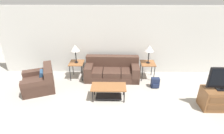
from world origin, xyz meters
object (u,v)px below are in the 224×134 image
object	(u,v)px
couch	(112,71)
armchair	(40,82)
table_lamp_left	(75,48)
backpack	(155,83)
tv_console	(219,99)
coffee_table	(109,90)
table_lamp_right	(149,49)
side_table_left	(77,64)
side_table_right	(148,64)

from	to	relation	value
couch	armchair	distance (m)	2.56
table_lamp_left	backpack	size ratio (longest dim) A/B	1.90
table_lamp_left	tv_console	size ratio (longest dim) A/B	0.70
armchair	coffee_table	size ratio (longest dim) A/B	1.21
couch	table_lamp_left	world-z (taller)	table_lamp_left
couch	backpack	world-z (taller)	couch
armchair	table_lamp_right	bearing A→B (deg)	11.99
side_table_left	tv_console	bearing A→B (deg)	-21.32
coffee_table	side_table_right	world-z (taller)	side_table_right
side_table_left	table_lamp_right	bearing A→B (deg)	0.00
couch	side_table_left	bearing A→B (deg)	179.22
side_table_left	side_table_right	bearing A→B (deg)	0.00
armchair	side_table_left	distance (m)	1.40
table_lamp_left	tv_console	bearing A→B (deg)	-21.32
table_lamp_left	couch	bearing A→B (deg)	-0.78
armchair	table_lamp_left	bearing A→B (deg)	35.56
side_table_right	table_lamp_left	xyz separation A→B (m)	(-2.64, 0.00, 0.62)
tv_console	armchair	bearing A→B (deg)	170.52
armchair	coffee_table	bearing A→B (deg)	-12.59
couch	side_table_right	xyz separation A→B (m)	(1.32, 0.02, 0.28)
side_table_right	table_lamp_left	size ratio (longest dim) A/B	0.95
side_table_left	table_lamp_left	distance (m)	0.62
table_lamp_left	armchair	bearing A→B (deg)	-144.44
table_lamp_left	backpack	bearing A→B (deg)	-12.80
couch	table_lamp_right	xyz separation A→B (m)	(1.32, 0.02, 0.89)
table_lamp_right	backpack	world-z (taller)	table_lamp_right
couch	coffee_table	bearing A→B (deg)	-94.01
tv_console	table_lamp_right	bearing A→B (deg)	135.75
coffee_table	table_lamp_left	bearing A→B (deg)	132.95
tv_console	backpack	bearing A→B (deg)	145.76
table_lamp_right	tv_console	world-z (taller)	table_lamp_right
table_lamp_right	tv_console	distance (m)	2.62
couch	coffee_table	size ratio (longest dim) A/B	1.88
armchair	backpack	bearing A→B (deg)	2.27
side_table_right	table_lamp_right	world-z (taller)	table_lamp_right
coffee_table	side_table_right	distance (m)	1.95
armchair	side_table_right	size ratio (longest dim) A/B	2.02
side_table_left	table_lamp_right	world-z (taller)	table_lamp_right
side_table_left	backpack	size ratio (longest dim) A/B	1.81
armchair	side_table_right	xyz separation A→B (m)	(3.76, 0.80, 0.29)
couch	side_table_right	bearing A→B (deg)	0.79
backpack	table_lamp_right	bearing A→B (deg)	105.80
armchair	backpack	xyz separation A→B (m)	(3.94, 0.16, -0.11)
side_table_right	backpack	world-z (taller)	side_table_right
table_lamp_left	side_table_right	bearing A→B (deg)	-0.00
side_table_left	couch	bearing A→B (deg)	-0.78
armchair	side_table_right	distance (m)	3.85
side_table_right	armchair	bearing A→B (deg)	-168.01
side_table_left	table_lamp_right	size ratio (longest dim) A/B	0.95
table_lamp_left	tv_console	world-z (taller)	table_lamp_left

